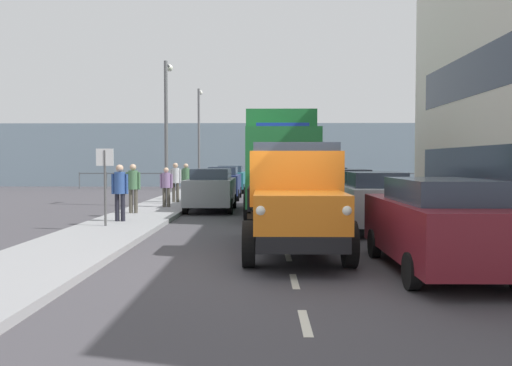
% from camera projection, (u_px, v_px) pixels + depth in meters
% --- Properties ---
extents(ground_plane, '(80.00, 80.00, 0.00)m').
position_uv_depth(ground_plane, '(278.00, 217.00, 19.20)').
color(ground_plane, '#423F44').
extents(sidewalk_left, '(2.48, 39.03, 0.15)m').
position_uv_depth(sidewalk_left, '(411.00, 215.00, 19.13)').
color(sidewalk_left, gray).
rests_on(sidewalk_left, ground_plane).
extents(sidewalk_right, '(2.48, 39.03, 0.15)m').
position_uv_depth(sidewalk_right, '(146.00, 214.00, 19.27)').
color(sidewalk_right, gray).
rests_on(sidewalk_right, ground_plane).
extents(road_centreline_markings, '(0.12, 36.11, 0.01)m').
position_uv_depth(road_centreline_markings, '(278.00, 217.00, 19.06)').
color(road_centreline_markings, silver).
rests_on(road_centreline_markings, ground_plane).
extents(sea_horizon, '(80.00, 0.80, 5.00)m').
position_uv_depth(sea_horizon, '(270.00, 155.00, 41.59)').
color(sea_horizon, gray).
rests_on(sea_horizon, ground_plane).
extents(seawall_railing, '(28.08, 0.08, 1.20)m').
position_uv_depth(seawall_railing, '(271.00, 176.00, 38.06)').
color(seawall_railing, '#4C5156').
rests_on(seawall_railing, ground_plane).
extents(truck_vintage_orange, '(2.17, 5.64, 2.43)m').
position_uv_depth(truck_vintage_orange, '(295.00, 201.00, 11.31)').
color(truck_vintage_orange, black).
rests_on(truck_vintage_orange, ground_plane).
extents(lorry_cargo_green, '(2.58, 8.20, 3.87)m').
position_uv_depth(lorry_cargo_green, '(280.00, 160.00, 20.25)').
color(lorry_cargo_green, '#1E7033').
rests_on(lorry_cargo_green, ground_plane).
extents(car_maroon_kerbside_near, '(1.87, 4.51, 1.72)m').
position_uv_depth(car_maroon_kerbside_near, '(437.00, 223.00, 9.60)').
color(car_maroon_kerbside_near, maroon).
rests_on(car_maroon_kerbside_near, ground_plane).
extents(car_silver_kerbside_1, '(1.85, 3.86, 1.72)m').
position_uv_depth(car_silver_kerbside_1, '(373.00, 200.00, 15.25)').
color(car_silver_kerbside_1, '#B7BABF').
rests_on(car_silver_kerbside_1, ground_plane).
extents(car_red_kerbside_2, '(1.92, 4.06, 1.72)m').
position_uv_depth(car_red_kerbside_2, '(346.00, 190.00, 20.26)').
color(car_red_kerbside_2, '#B21E1E').
rests_on(car_red_kerbside_2, ground_plane).
extents(car_black_kerbside_3, '(1.82, 4.04, 1.72)m').
position_uv_depth(car_black_kerbside_3, '(329.00, 184.00, 25.64)').
color(car_black_kerbside_3, black).
rests_on(car_black_kerbside_3, ground_plane).
extents(car_grey_oppositeside_0, '(1.90, 4.24, 1.72)m').
position_uv_depth(car_grey_oppositeside_0, '(211.00, 189.00, 21.40)').
color(car_grey_oppositeside_0, slate).
rests_on(car_grey_oppositeside_0, ground_plane).
extents(car_navy_oppositeside_1, '(1.82, 4.24, 1.72)m').
position_uv_depth(car_navy_oppositeside_1, '(223.00, 182.00, 27.75)').
color(car_navy_oppositeside_1, navy).
rests_on(car_navy_oppositeside_1, ground_plane).
extents(car_teal_oppositeside_2, '(1.89, 4.38, 1.72)m').
position_uv_depth(car_teal_oppositeside_2, '(230.00, 179.00, 33.79)').
color(car_teal_oppositeside_2, '#1E6670').
rests_on(car_teal_oppositeside_2, ground_plane).
extents(pedestrian_couple_a, '(0.53, 0.34, 1.78)m').
position_uv_depth(pedestrian_couple_a, '(120.00, 188.00, 16.40)').
color(pedestrian_couple_a, black).
rests_on(pedestrian_couple_a, sidewalk_right).
extents(pedestrian_with_bag, '(0.53, 0.34, 1.78)m').
position_uv_depth(pedestrian_with_bag, '(133.00, 184.00, 18.96)').
color(pedestrian_with_bag, '#4C473D').
rests_on(pedestrian_with_bag, sidewalk_right).
extents(pedestrian_by_lamp, '(0.53, 0.34, 1.62)m').
position_uv_depth(pedestrian_by_lamp, '(166.00, 184.00, 21.49)').
color(pedestrian_by_lamp, '#4C473D').
rests_on(pedestrian_by_lamp, sidewalk_right).
extents(pedestrian_in_dark_coat, '(0.53, 0.34, 1.80)m').
position_uv_depth(pedestrian_in_dark_coat, '(176.00, 179.00, 23.98)').
color(pedestrian_in_dark_coat, '#4C473D').
rests_on(pedestrian_in_dark_coat, sidewalk_right).
extents(pedestrian_couple_b, '(0.53, 0.34, 1.76)m').
position_uv_depth(pedestrian_couple_b, '(186.00, 178.00, 25.59)').
color(pedestrian_couple_b, '#383342').
rests_on(pedestrian_couple_b, sidewalk_right).
extents(lamp_post_promenade, '(0.32, 1.14, 6.30)m').
position_uv_depth(lamp_post_promenade, '(167.00, 119.00, 23.30)').
color(lamp_post_promenade, '#59595B').
rests_on(lamp_post_promenade, sidewalk_right).
extents(lamp_post_far, '(0.32, 1.14, 6.79)m').
position_uv_depth(lamp_post_far, '(199.00, 130.00, 35.75)').
color(lamp_post_far, '#59595B').
rests_on(lamp_post_far, sidewalk_right).
extents(street_sign, '(0.50, 0.07, 2.25)m').
position_uv_depth(street_sign, '(105.00, 173.00, 15.21)').
color(street_sign, '#4C4C4C').
rests_on(street_sign, sidewalk_right).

